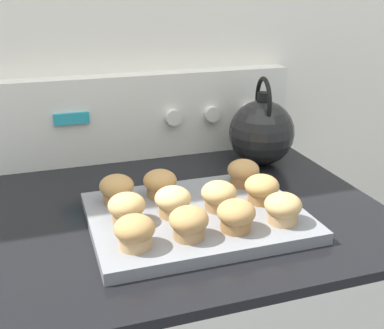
{
  "coord_description": "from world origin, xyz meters",
  "views": [
    {
      "loc": [
        -0.25,
        -0.49,
        1.35
      ],
      "look_at": [
        0.02,
        0.32,
        1.02
      ],
      "focal_mm": 45.0,
      "sensor_mm": 36.0,
      "label": 1
    }
  ],
  "objects": [
    {
      "name": "muffin_r2_c0",
      "position": [
        -0.12,
        0.36,
        0.98
      ],
      "size": [
        0.07,
        0.07,
        0.05
      ],
      "color": "olive",
      "rests_on": "muffin_pan"
    },
    {
      "name": "muffin_r0_c2",
      "position": [
        0.05,
        0.18,
        0.98
      ],
      "size": [
        0.07,
        0.07,
        0.05
      ],
      "color": "olive",
      "rests_on": "muffin_pan"
    },
    {
      "name": "muffin_r0_c1",
      "position": [
        -0.03,
        0.18,
        0.98
      ],
      "size": [
        0.07,
        0.07,
        0.05
      ],
      "color": "#A37A4C",
      "rests_on": "muffin_pan"
    },
    {
      "name": "muffin_r0_c0",
      "position": [
        -0.12,
        0.18,
        0.98
      ],
      "size": [
        0.07,
        0.07,
        0.05
      ],
      "color": "tan",
      "rests_on": "muffin_pan"
    },
    {
      "name": "tea_kettle",
      "position": [
        0.26,
        0.51,
        1.01
      ],
      "size": [
        0.16,
        0.19,
        0.22
      ],
      "color": "black",
      "rests_on": "stove_range"
    },
    {
      "name": "muffin_r2_c3",
      "position": [
        0.15,
        0.36,
        0.98
      ],
      "size": [
        0.07,
        0.07,
        0.05
      ],
      "color": "olive",
      "rests_on": "muffin_pan"
    },
    {
      "name": "control_panel",
      "position": [
        0.0,
        0.66,
        1.03
      ],
      "size": [
        0.78,
        0.07,
        0.21
      ],
      "color": "silver",
      "rests_on": "stove_range"
    },
    {
      "name": "muffin_pan",
      "position": [
        0.01,
        0.27,
        0.94
      ],
      "size": [
        0.39,
        0.3,
        0.02
      ],
      "color": "slate",
      "rests_on": "stove_range"
    },
    {
      "name": "muffin_r0_c3",
      "position": [
        0.14,
        0.18,
        0.98
      ],
      "size": [
        0.07,
        0.07,
        0.05
      ],
      "color": "tan",
      "rests_on": "muffin_pan"
    },
    {
      "name": "muffin_r1_c3",
      "position": [
        0.15,
        0.27,
        0.98
      ],
      "size": [
        0.07,
        0.07,
        0.05
      ],
      "color": "olive",
      "rests_on": "muffin_pan"
    },
    {
      "name": "muffin_r1_c0",
      "position": [
        -0.12,
        0.27,
        0.98
      ],
      "size": [
        0.07,
        0.07,
        0.05
      ],
      "color": "#A37A4C",
      "rests_on": "muffin_pan"
    },
    {
      "name": "muffin_r1_c1",
      "position": [
        -0.03,
        0.27,
        0.98
      ],
      "size": [
        0.07,
        0.07,
        0.05
      ],
      "color": "tan",
      "rests_on": "muffin_pan"
    },
    {
      "name": "muffin_r1_c2",
      "position": [
        0.06,
        0.26,
        0.98
      ],
      "size": [
        0.07,
        0.07,
        0.05
      ],
      "color": "#A37A4C",
      "rests_on": "muffin_pan"
    },
    {
      "name": "muffin_r2_c1",
      "position": [
        -0.03,
        0.36,
        0.98
      ],
      "size": [
        0.07,
        0.07,
        0.05
      ],
      "color": "#A37A4C",
      "rests_on": "muffin_pan"
    },
    {
      "name": "wall_back",
      "position": [
        0.0,
        0.71,
        1.2
      ],
      "size": [
        8.0,
        0.05,
        2.4
      ],
      "color": "silver",
      "rests_on": "ground_plane"
    }
  ]
}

